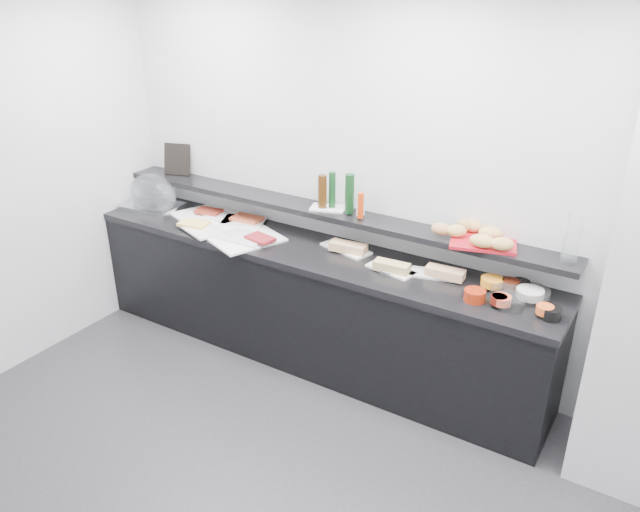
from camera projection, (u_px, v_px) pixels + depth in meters
The scene contains 55 objects.
back_wall at pixel (421, 194), 4.16m from camera, with size 5.00×0.02×2.70m, color silver.
buffet_cabinet at pixel (309, 306), 4.65m from camera, with size 3.60×0.60×0.85m, color black.
counter_top at pixel (309, 252), 4.47m from camera, with size 3.62×0.62×0.05m, color black.
wall_shelf at pixel (322, 211), 4.49m from camera, with size 3.60×0.25×0.04m, color black.
cloche_base at pixel (152, 206), 5.18m from camera, with size 0.48×0.32×0.04m, color #B5B8BD.
cloche_dome at pixel (153, 194), 5.14m from camera, with size 0.46×0.31×0.34m, color white.
linen_runner at pixel (226, 226), 4.82m from camera, with size 1.02×0.48×0.01m, color white.
platter_meat_a at pixel (223, 216), 4.98m from camera, with size 0.33×0.22×0.01m, color white.
food_meat_a at pixel (209, 211), 5.02m from camera, with size 0.21×0.13×0.02m, color maroon.
platter_salmon at pixel (244, 220), 4.89m from camera, with size 0.33×0.22×0.01m, color silver.
food_salmon at pixel (247, 218), 4.87m from camera, with size 0.24×0.15×0.02m, color #CA4B29.
platter_cheese at pixel (203, 230), 4.72m from camera, with size 0.34×0.23×0.01m, color white.
food_cheese at pixel (194, 224), 4.78m from camera, with size 0.22×0.14×0.02m, color #FFD863.
platter_meat_b at pixel (244, 237), 4.58m from camera, with size 0.34×0.23×0.01m, color silver.
food_meat_b at pixel (260, 238), 4.52m from camera, with size 0.21×0.13×0.02m, color maroon.
sandwich_plate_left at pixel (346, 249), 4.43m from camera, with size 0.37×0.16×0.01m, color white.
sandwich_food_left at pixel (348, 247), 4.36m from camera, with size 0.26×0.10×0.06m, color tan.
tongs_left at pixel (352, 252), 4.35m from camera, with size 0.01×0.01×0.16m, color silver.
sandwich_plate_mid at pixel (391, 270), 4.13m from camera, with size 0.33×0.14×0.01m, color white.
sandwich_food_mid at pixel (392, 267), 4.08m from camera, with size 0.24×0.09×0.06m, color tan.
tongs_mid at pixel (380, 271), 4.09m from camera, with size 0.01×0.01×0.16m, color silver.
sandwich_plate_right at pixel (436, 274), 4.06m from camera, with size 0.34×0.15×0.01m, color silver.
sandwich_food_right at pixel (445, 273), 4.00m from camera, with size 0.25×0.10×0.06m, color #E1A576.
tongs_right at pixel (437, 274), 4.03m from camera, with size 0.01×0.01×0.16m, color silver.
bowl_glass_fruit at pixel (504, 287), 3.84m from camera, with size 0.18×0.18×0.07m, color white.
fill_glass_fruit at pixel (492, 282), 3.88m from camera, with size 0.14×0.14×0.05m, color orange.
bowl_black_jam at pixel (520, 286), 3.85m from camera, with size 0.12×0.12×0.07m, color black.
fill_black_jam at pixel (511, 284), 3.85m from camera, with size 0.11×0.11×0.05m, color #50190B.
bowl_glass_cream at pixel (532, 295), 3.75m from camera, with size 0.21×0.21×0.07m, color silver.
fill_glass_cream at pixel (530, 293), 3.74m from camera, with size 0.16×0.16×0.05m, color silver.
bowl_red_jam at pixel (475, 295), 3.74m from camera, with size 0.13×0.13×0.07m, color maroon.
fill_red_jam at pixel (499, 300), 3.67m from camera, with size 0.10×0.10×0.05m, color #4F120B.
bowl_glass_salmon at pixel (511, 302), 3.67m from camera, with size 0.18×0.18×0.07m, color silver.
fill_glass_salmon at pixel (501, 300), 3.67m from camera, with size 0.11×0.11×0.05m, color #DE5236.
bowl_black_fruit at pixel (551, 313), 3.55m from camera, with size 0.12×0.12×0.07m, color black.
fill_black_fruit at pixel (545, 310), 3.56m from camera, with size 0.10×0.10×0.05m, color #DA561D.
framed_print at pixel (177, 159), 5.17m from camera, with size 0.23×0.02×0.26m, color black.
print_art at pixel (181, 158), 5.21m from camera, with size 0.19×0.00×0.22m, color beige.
condiment_tray at pixel (328, 208), 4.47m from camera, with size 0.25×0.15×0.01m, color white.
bottle_green_a at pixel (332, 190), 4.42m from camera, with size 0.05×0.05×0.26m, color #103C18.
bottle_brown at pixel (322, 191), 4.42m from camera, with size 0.06×0.06×0.24m, color #3C220B.
bottle_green_b at pixel (350, 194), 4.31m from camera, with size 0.06×0.06×0.28m, color #0E3314.
bottle_hot at pixel (361, 206), 4.24m from camera, with size 0.04×0.04×0.18m, color #C1360D.
shaker_salt at pixel (358, 211), 4.30m from camera, with size 0.03×0.03×0.07m, color white.
shaker_pepper at pixel (362, 210), 4.32m from camera, with size 0.03×0.03×0.07m, color white.
bread_tray at pixel (483, 242), 3.90m from camera, with size 0.40×0.28×0.02m, color #AF121F.
bread_roll_nw at pixel (466, 225), 4.03m from camera, with size 0.13×0.08×0.08m, color #AC7A41.
bread_roll_n at pixel (473, 226), 4.02m from camera, with size 0.12×0.08×0.08m, color tan.
bread_roll_ne at pixel (489, 232), 3.92m from camera, with size 0.14×0.09×0.08m, color #B47E45.
bread_roll_sw at pixel (441, 229), 3.97m from camera, with size 0.13×0.08×0.08m, color #B87D46.
bread_roll_s at pixel (482, 241), 3.80m from camera, with size 0.16×0.10×0.08m, color tan.
bread_roll_se at pixel (502, 244), 3.76m from camera, with size 0.14×0.09×0.08m, color tan.
bread_roll_midw at pixel (456, 231), 3.94m from camera, with size 0.13×0.08×0.08m, color tan.
bread_roll_mide at pixel (491, 233), 3.90m from camera, with size 0.15×0.10×0.08m, color tan.
carafe at pixel (572, 240), 3.59m from camera, with size 0.10×0.10×0.30m, color white.
Camera 1 is at (1.52, -1.71, 2.73)m, focal length 35.00 mm.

